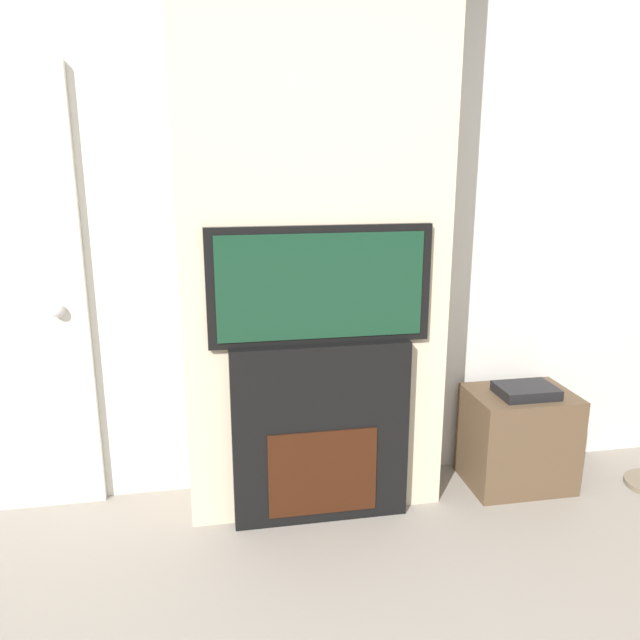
{
  "coord_description": "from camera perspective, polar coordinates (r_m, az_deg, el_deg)",
  "views": [
    {
      "loc": [
        -0.47,
        -0.89,
        1.62
      ],
      "look_at": [
        0.0,
        1.65,
        0.94
      ],
      "focal_mm": 35.0,
      "sensor_mm": 36.0,
      "label": 1
    }
  ],
  "objects": [
    {
      "name": "television",
      "position": [
        2.63,
        0.01,
        3.19
      ],
      "size": [
        0.95,
        0.07,
        0.51
      ],
      "color": "black",
      "rests_on": "fireplace"
    },
    {
      "name": "chimney_breast",
      "position": [
        2.77,
        -0.66,
        9.17
      ],
      "size": [
        1.17,
        0.35,
        2.7
      ],
      "color": "beige",
      "rests_on": "ground_plane"
    },
    {
      "name": "media_stand",
      "position": [
        3.34,
        17.65,
        -10.15
      ],
      "size": [
        0.5,
        0.38,
        0.54
      ],
      "color": "brown",
      "rests_on": "ground_plane"
    },
    {
      "name": "wall_back",
      "position": [
        2.97,
        -1.34,
        9.55
      ],
      "size": [
        6.0,
        0.06,
        2.7
      ],
      "color": "silver",
      "rests_on": "ground_plane"
    },
    {
      "name": "fireplace",
      "position": [
        2.85,
        0.0,
        -10.23
      ],
      "size": [
        0.79,
        0.15,
        0.84
      ],
      "color": "black",
      "rests_on": "ground_plane"
    }
  ]
}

